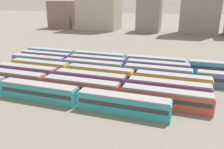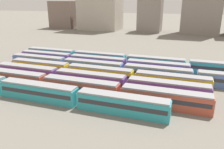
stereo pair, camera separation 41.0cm
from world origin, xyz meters
name	(u,v)px [view 2 (the right image)]	position (x,y,z in m)	size (l,w,h in m)	color
ground_plane	(42,73)	(0.00, 15.60, 0.00)	(600.00, 600.00, 0.00)	slate
train_track_0	(39,91)	(10.47, 0.00, 1.90)	(55.80, 3.06, 3.75)	teal
train_track_1	(81,87)	(17.94, 5.20, 1.90)	(55.80, 3.06, 3.75)	#BC4C38
train_track_2	(90,80)	(17.93, 10.40, 1.90)	(55.80, 3.06, 3.75)	#6B429E
train_track_3	(100,74)	(18.41, 15.60, 1.90)	(55.80, 3.06, 3.75)	yellow
train_track_4	(124,70)	(23.54, 20.80, 1.90)	(74.70, 3.06, 3.75)	#4C70BC
train_track_5	(97,62)	(13.37, 26.00, 1.90)	(55.80, 3.06, 3.75)	#6B429E
train_track_6	(187,66)	(40.33, 31.20, 1.90)	(112.50, 3.06, 3.75)	teal
distant_building_0	(64,15)	(-50.91, 115.25, 9.73)	(18.19, 14.05, 19.47)	#7A665B
distant_building_1	(100,4)	(-21.37, 115.25, 17.56)	(28.05, 20.02, 35.11)	#B2A899
distant_building_2	(150,16)	(13.98, 115.25, 10.47)	(14.96, 13.79, 20.93)	gray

